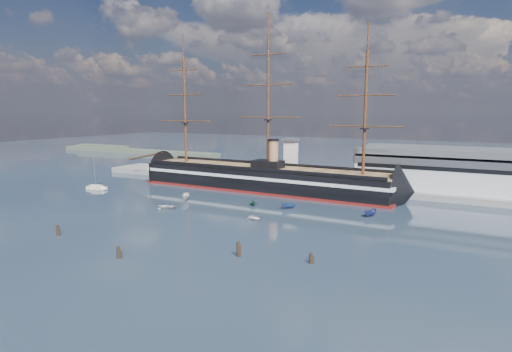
% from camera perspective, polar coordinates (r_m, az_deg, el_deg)
% --- Properties ---
extents(ground, '(600.00, 600.00, 0.00)m').
position_cam_1_polar(ground, '(127.75, -2.55, -3.40)').
color(ground, '#1C283B').
rests_on(ground, ground).
extents(quay, '(180.00, 18.00, 2.00)m').
position_cam_1_polar(quay, '(155.50, 7.42, -1.27)').
color(quay, slate).
rests_on(quay, ground).
extents(warehouse, '(63.00, 21.00, 11.60)m').
position_cam_1_polar(warehouse, '(148.77, 25.62, 0.60)').
color(warehouse, '#B7BABC').
rests_on(warehouse, ground).
extents(quay_tower, '(5.00, 5.00, 15.00)m').
position_cam_1_polar(quay_tower, '(153.95, 4.66, 2.34)').
color(quay_tower, silver).
rests_on(quay_tower, ground).
extents(shoreline, '(120.00, 10.00, 4.00)m').
position_cam_1_polar(shoreline, '(287.74, -16.98, 3.31)').
color(shoreline, '#3F4C38').
rests_on(shoreline, ground).
extents(warship, '(113.09, 18.60, 53.94)m').
position_cam_1_polar(warship, '(145.84, 0.27, -0.25)').
color(warship, black).
rests_on(warship, ground).
extents(sailboat, '(7.37, 3.67, 11.34)m').
position_cam_1_polar(sailboat, '(156.70, -20.49, -1.41)').
color(sailboat, beige).
rests_on(sailboat, ground).
extents(motorboat_a, '(7.09, 5.08, 2.67)m').
position_cam_1_polar(motorboat_a, '(130.52, -9.35, -3.25)').
color(motorboat_a, silver).
rests_on(motorboat_a, ground).
extents(motorboat_b, '(2.24, 3.65, 1.59)m').
position_cam_1_polar(motorboat_b, '(120.89, -11.78, -4.28)').
color(motorboat_b, silver).
rests_on(motorboat_b, ground).
extents(motorboat_c, '(5.70, 4.46, 2.18)m').
position_cam_1_polar(motorboat_c, '(118.72, 4.37, -4.36)').
color(motorboat_c, navy).
rests_on(motorboat_c, ground).
extents(motorboat_d, '(5.27, 5.59, 1.97)m').
position_cam_1_polar(motorboat_d, '(122.23, -0.47, -3.95)').
color(motorboat_d, '#123D2F').
rests_on(motorboat_d, ground).
extents(motorboat_e, '(2.29, 3.02, 1.31)m').
position_cam_1_polar(motorboat_e, '(106.47, -0.15, -5.87)').
color(motorboat_e, silver).
rests_on(motorboat_e, ground).
extents(motorboat_f, '(5.87, 3.67, 2.21)m').
position_cam_1_polar(motorboat_f, '(113.67, 15.00, -5.23)').
color(motorboat_f, navy).
rests_on(motorboat_f, ground).
extents(piling_near_left, '(0.64, 0.64, 3.00)m').
position_cam_1_polar(piling_near_left, '(103.01, -24.90, -7.21)').
color(piling_near_left, black).
rests_on(piling_near_left, ground).
extents(piling_near_mid, '(0.64, 0.64, 2.89)m').
position_cam_1_polar(piling_near_mid, '(83.85, -17.83, -10.38)').
color(piling_near_mid, black).
rests_on(piling_near_mid, ground).
extents(piling_near_right, '(0.64, 0.64, 3.55)m').
position_cam_1_polar(piling_near_right, '(80.84, -2.38, -10.68)').
color(piling_near_right, black).
rests_on(piling_near_right, ground).
extents(piling_far_right, '(0.64, 0.64, 2.63)m').
position_cam_1_polar(piling_far_right, '(78.01, 7.32, -11.48)').
color(piling_far_right, black).
rests_on(piling_far_right, ground).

